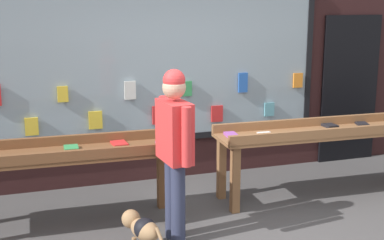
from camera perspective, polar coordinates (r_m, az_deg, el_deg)
The scene contains 5 objects.
shopfront_facade at distance 6.88m, azimuth -2.70°, elevation 8.59°, with size 8.00×0.29×3.69m.
display_table_left at distance 5.57m, azimuth -14.59°, elevation -4.24°, with size 2.57×0.75×0.91m.
display_table_right at distance 6.52m, azimuth 13.61°, elevation -1.82°, with size 2.57×0.70×0.89m.
person_browsing at distance 5.06m, azimuth -1.87°, elevation -2.43°, with size 0.26×0.67×1.69m.
small_dog at distance 5.01m, azimuth -5.32°, elevation -11.42°, with size 0.34×0.52×0.40m.
Camera 1 is at (-1.85, -4.21, 2.33)m, focal length 50.00 mm.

